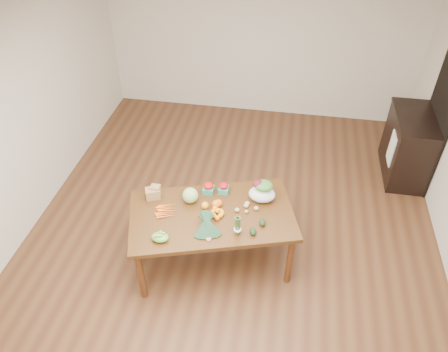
% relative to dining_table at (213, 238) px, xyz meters
% --- Properties ---
extents(floor, '(6.00, 6.00, 0.00)m').
position_rel_dining_table_xyz_m(floor, '(0.15, 0.44, -0.38)').
color(floor, brown).
rests_on(floor, ground).
extents(ceiling, '(5.00, 6.00, 0.02)m').
position_rel_dining_table_xyz_m(ceiling, '(0.15, 0.44, 2.33)').
color(ceiling, white).
rests_on(ceiling, room_walls).
extents(room_walls, '(5.02, 6.02, 2.70)m').
position_rel_dining_table_xyz_m(room_walls, '(0.15, 0.44, 0.97)').
color(room_walls, beige).
rests_on(room_walls, floor).
extents(dining_table, '(1.94, 1.43, 0.75)m').
position_rel_dining_table_xyz_m(dining_table, '(0.00, 0.00, 0.00)').
color(dining_table, '#4D2C12').
rests_on(dining_table, floor).
extents(doorway_dark, '(0.02, 1.00, 2.10)m').
position_rel_dining_table_xyz_m(doorway_dark, '(2.63, 2.04, 0.68)').
color(doorway_dark, black).
rests_on(doorway_dark, floor).
extents(cabinet, '(0.52, 1.02, 0.94)m').
position_rel_dining_table_xyz_m(cabinet, '(2.37, 2.05, 0.10)').
color(cabinet, black).
rests_on(cabinet, floor).
extents(dish_towel, '(0.02, 0.28, 0.45)m').
position_rel_dining_table_xyz_m(dish_towel, '(2.11, 1.84, 0.18)').
color(dish_towel, white).
rests_on(dish_towel, cabinet).
extents(paper_bag, '(0.25, 0.22, 0.15)m').
position_rel_dining_table_xyz_m(paper_bag, '(-0.69, 0.14, 0.45)').
color(paper_bag, '#9E7D46').
rests_on(paper_bag, dining_table).
extents(cabbage, '(0.17, 0.17, 0.17)m').
position_rel_dining_table_xyz_m(cabbage, '(-0.27, 0.15, 0.46)').
color(cabbage, '#AFCE77').
rests_on(cabbage, dining_table).
extents(strawberry_basket_a, '(0.15, 0.15, 0.11)m').
position_rel_dining_table_xyz_m(strawberry_basket_a, '(-0.10, 0.33, 0.43)').
color(strawberry_basket_a, red).
rests_on(strawberry_basket_a, dining_table).
extents(strawberry_basket_b, '(0.14, 0.14, 0.10)m').
position_rel_dining_table_xyz_m(strawberry_basket_b, '(0.06, 0.36, 0.43)').
color(strawberry_basket_b, red).
rests_on(strawberry_basket_b, dining_table).
extents(orange_a, '(0.08, 0.08, 0.08)m').
position_rel_dining_table_xyz_m(orange_a, '(-0.09, 0.07, 0.42)').
color(orange_a, orange).
rests_on(orange_a, dining_table).
extents(orange_b, '(0.09, 0.09, 0.09)m').
position_rel_dining_table_xyz_m(orange_b, '(0.05, 0.13, 0.42)').
color(orange_b, orange).
rests_on(orange_b, dining_table).
extents(orange_c, '(0.09, 0.09, 0.09)m').
position_rel_dining_table_xyz_m(orange_c, '(0.03, 0.11, 0.42)').
color(orange_c, '#FC560F').
rests_on(orange_c, dining_table).
extents(mandarin_cluster, '(0.22, 0.22, 0.09)m').
position_rel_dining_table_xyz_m(mandarin_cluster, '(0.06, -0.00, 0.42)').
color(mandarin_cluster, '#FFA60F').
rests_on(mandarin_cluster, dining_table).
extents(carrots, '(0.27, 0.27, 0.03)m').
position_rel_dining_table_xyz_m(carrots, '(-0.49, -0.05, 0.39)').
color(carrots, orange).
rests_on(carrots, dining_table).
extents(snap_pea_bag, '(0.18, 0.13, 0.08)m').
position_rel_dining_table_xyz_m(snap_pea_bag, '(-0.44, -0.45, 0.41)').
color(snap_pea_bag, '#68B33C').
rests_on(snap_pea_bag, dining_table).
extents(kale_bunch, '(0.42, 0.48, 0.16)m').
position_rel_dining_table_xyz_m(kale_bunch, '(0.01, -0.27, 0.45)').
color(kale_bunch, black).
rests_on(kale_bunch, dining_table).
extents(asparagus_bundle, '(0.11, 0.13, 0.26)m').
position_rel_dining_table_xyz_m(asparagus_bundle, '(0.31, -0.24, 0.50)').
color(asparagus_bundle, '#457033').
rests_on(asparagus_bundle, dining_table).
extents(potato_a, '(0.06, 0.05, 0.05)m').
position_rel_dining_table_xyz_m(potato_a, '(0.26, 0.08, 0.40)').
color(potato_a, tan).
rests_on(potato_a, dining_table).
extents(potato_b, '(0.04, 0.04, 0.04)m').
position_rel_dining_table_xyz_m(potato_b, '(0.36, 0.08, 0.39)').
color(potato_b, tan).
rests_on(potato_b, dining_table).
extents(potato_c, '(0.06, 0.05, 0.05)m').
position_rel_dining_table_xyz_m(potato_c, '(0.35, 0.20, 0.40)').
color(potato_c, tan).
rests_on(potato_c, dining_table).
extents(potato_d, '(0.06, 0.05, 0.05)m').
position_rel_dining_table_xyz_m(potato_d, '(0.35, 0.16, 0.40)').
color(potato_d, tan).
rests_on(potato_d, dining_table).
extents(potato_e, '(0.05, 0.05, 0.05)m').
position_rel_dining_table_xyz_m(potato_e, '(0.46, 0.14, 0.40)').
color(potato_e, tan).
rests_on(potato_e, dining_table).
extents(avocado_a, '(0.09, 0.11, 0.07)m').
position_rel_dining_table_xyz_m(avocado_a, '(0.46, -0.21, 0.41)').
color(avocado_a, black).
rests_on(avocado_a, dining_table).
extents(avocado_b, '(0.09, 0.11, 0.07)m').
position_rel_dining_table_xyz_m(avocado_b, '(0.54, -0.07, 0.41)').
color(avocado_b, black).
rests_on(avocado_b, dining_table).
extents(salad_bag, '(0.35, 0.30, 0.23)m').
position_rel_dining_table_xyz_m(salad_bag, '(0.50, 0.31, 0.49)').
color(salad_bag, white).
rests_on(salad_bag, dining_table).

